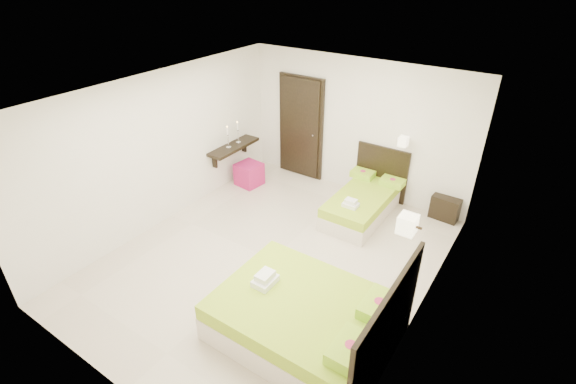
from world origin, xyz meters
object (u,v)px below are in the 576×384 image
Objects in this scene: ottoman at (249,174)px; bed_single at (364,201)px; nightstand at (447,206)px; bed_double at (310,319)px.

bed_single is at bearing 6.25° from ottoman.
ottoman is at bearing -173.75° from bed_single.
bed_single reaches higher than ottoman.
bed_single is 3.47× the size of nightstand.
bed_double reaches higher than bed_single.
nightstand is 1.07× the size of ottoman.
nightstand is 3.85m from ottoman.
bed_double reaches higher than nightstand.
nightstand is at bearing 30.85° from bed_single.
nightstand is at bearing 80.63° from bed_double.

